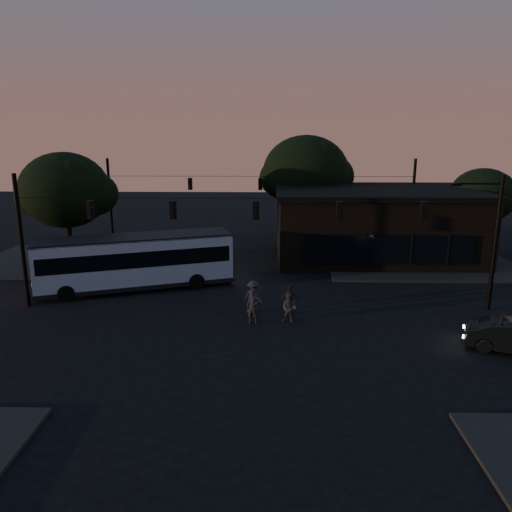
{
  "coord_description": "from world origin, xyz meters",
  "views": [
    {
      "loc": [
        0.61,
        -22.67,
        9.63
      ],
      "look_at": [
        0.0,
        4.0,
        3.0
      ],
      "focal_mm": 35.0,
      "sensor_mm": 36.0,
      "label": 1
    }
  ],
  "objects_px": {
    "bus": "(136,259)",
    "pedestrian_d": "(253,297)",
    "pedestrian_b": "(289,308)",
    "building": "(374,223)",
    "pedestrian_a": "(253,306)",
    "pedestrian_c": "(290,300)"
  },
  "relations": [
    {
      "from": "building",
      "to": "pedestrian_a",
      "type": "height_order",
      "value": "building"
    },
    {
      "from": "building",
      "to": "pedestrian_c",
      "type": "relative_size",
      "value": 9.43
    },
    {
      "from": "building",
      "to": "pedestrian_b",
      "type": "relative_size",
      "value": 9.89
    },
    {
      "from": "pedestrian_a",
      "to": "pedestrian_d",
      "type": "bearing_deg",
      "value": 99.66
    },
    {
      "from": "pedestrian_b",
      "to": "bus",
      "type": "bearing_deg",
      "value": 170.92
    },
    {
      "from": "bus",
      "to": "pedestrian_a",
      "type": "distance_m",
      "value": 9.54
    },
    {
      "from": "building",
      "to": "pedestrian_d",
      "type": "xyz_separation_m",
      "value": [
        -9.13,
        -12.78,
        -1.8
      ]
    },
    {
      "from": "bus",
      "to": "pedestrian_b",
      "type": "height_order",
      "value": "bus"
    },
    {
      "from": "building",
      "to": "pedestrian_a",
      "type": "distance_m",
      "value": 17.07
    },
    {
      "from": "pedestrian_c",
      "to": "pedestrian_d",
      "type": "height_order",
      "value": "pedestrian_d"
    },
    {
      "from": "pedestrian_d",
      "to": "pedestrian_b",
      "type": "bearing_deg",
      "value": 175.82
    },
    {
      "from": "building",
      "to": "pedestrian_c",
      "type": "height_order",
      "value": "building"
    },
    {
      "from": "building",
      "to": "pedestrian_b",
      "type": "distance_m",
      "value": 16.07
    },
    {
      "from": "bus",
      "to": "pedestrian_b",
      "type": "xyz_separation_m",
      "value": [
        9.41,
        -5.65,
        -1.12
      ]
    },
    {
      "from": "building",
      "to": "pedestrian_a",
      "type": "xyz_separation_m",
      "value": [
        -9.1,
        -14.34,
        -1.78
      ]
    },
    {
      "from": "pedestrian_b",
      "to": "pedestrian_c",
      "type": "bearing_deg",
      "value": 108.25
    },
    {
      "from": "pedestrian_a",
      "to": "pedestrian_c",
      "type": "bearing_deg",
      "value": 43.17
    },
    {
      "from": "bus",
      "to": "pedestrian_c",
      "type": "xyz_separation_m",
      "value": [
        9.49,
        -4.41,
        -1.08
      ]
    },
    {
      "from": "pedestrian_c",
      "to": "pedestrian_a",
      "type": "bearing_deg",
      "value": 47.72
    },
    {
      "from": "building",
      "to": "bus",
      "type": "xyz_separation_m",
      "value": [
        -16.64,
        -8.57,
        -0.81
      ]
    },
    {
      "from": "bus",
      "to": "pedestrian_d",
      "type": "bearing_deg",
      "value": -49.09
    },
    {
      "from": "pedestrian_b",
      "to": "pedestrian_d",
      "type": "relative_size",
      "value": 0.86
    }
  ]
}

